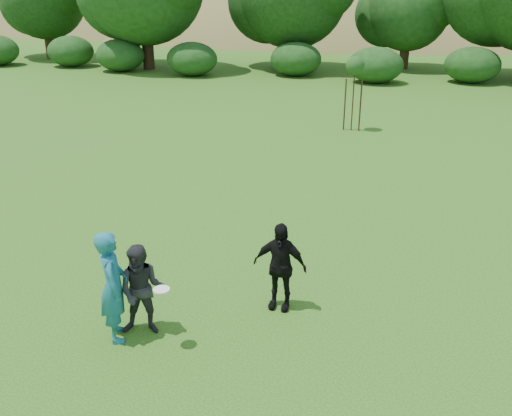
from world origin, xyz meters
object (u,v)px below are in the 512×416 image
(player_teal, at_px, (113,286))
(player_black, at_px, (280,266))
(player_grey, at_px, (142,290))
(sapling, at_px, (355,68))

(player_teal, bearing_deg, player_black, -85.51)
(player_black, bearing_deg, player_grey, -142.99)
(player_teal, relative_size, player_grey, 1.20)
(player_teal, height_order, player_black, player_teal)
(player_teal, xyz_separation_m, player_black, (2.47, 1.57, -0.14))
(player_teal, relative_size, sapling, 0.69)
(player_grey, relative_size, player_black, 0.97)
(player_teal, height_order, player_grey, player_teal)
(player_teal, height_order, sapling, sapling)
(player_teal, bearing_deg, player_grey, -87.19)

